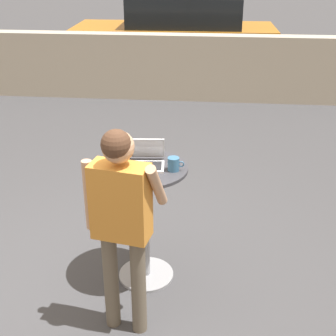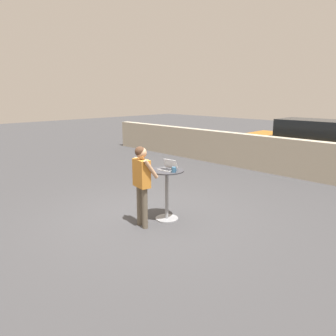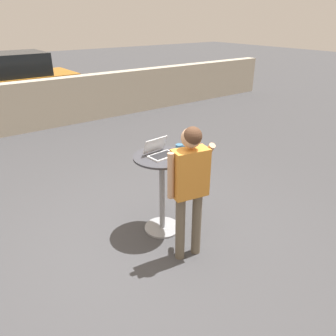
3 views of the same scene
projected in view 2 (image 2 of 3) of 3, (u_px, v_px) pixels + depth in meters
ground_plane at (148, 218)px, 6.96m from camera, size 50.00×50.00×0.00m
pavement_kerb at (278, 156)px, 10.61m from camera, size 16.42×0.35×1.19m
cafe_table at (167, 188)px, 6.73m from camera, size 0.70×0.70×1.06m
laptop at (168, 168)px, 6.66m from camera, size 0.35×0.31×0.20m
coffee_mug at (174, 170)px, 6.44m from camera, size 0.13×0.09×0.11m
standing_person at (142, 177)px, 6.29m from camera, size 0.56×0.32×1.61m
parked_car_near_street at (309, 141)px, 12.22m from camera, size 4.62×1.95×1.63m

